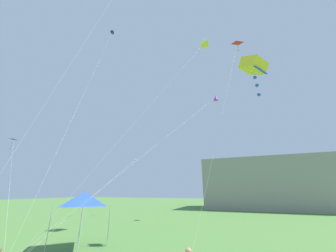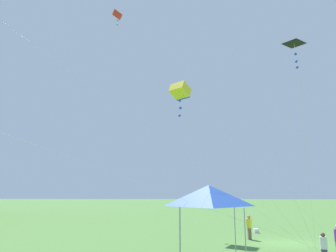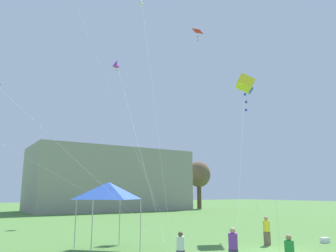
{
  "view_description": "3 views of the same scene",
  "coord_description": "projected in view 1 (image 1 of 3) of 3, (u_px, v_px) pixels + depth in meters",
  "views": [
    {
      "loc": [
        3.98,
        -6.12,
        3.84
      ],
      "look_at": [
        -3.09,
        11.77,
        10.58
      ],
      "focal_mm": 20.0,
      "sensor_mm": 36.0,
      "label": 1
    },
    {
      "loc": [
        -23.89,
        7.02,
        3.59
      ],
      "look_at": [
        -1.46,
        8.01,
        7.99
      ],
      "focal_mm": 35.0,
      "sensor_mm": 36.0,
      "label": 2
    },
    {
      "loc": [
        -15.15,
        -12.63,
        3.2
      ],
      "look_at": [
        -1.31,
        9.1,
        8.47
      ],
      "focal_mm": 35.0,
      "sensor_mm": 36.0,
      "label": 3
    }
  ],
  "objects": [
    {
      "name": "kite_white_box_7",
      "position": [
        204.0,
        43.0,
        29.89
      ],
      "size": [
        7.98,
        18.71,
        26.86
      ],
      "color": "silver",
      "rests_on": "ground"
    },
    {
      "name": "kite_black_delta_3",
      "position": [
        13.0,
        141.0,
        15.99
      ],
      "size": [
        8.43,
        3.58,
        8.19
      ],
      "color": "silver",
      "rests_on": "ground"
    },
    {
      "name": "kite_black_diamond_4",
      "position": [
        113.0,
        32.0,
        30.44
      ],
      "size": [
        7.19,
        12.98,
        29.04
      ],
      "color": "silver",
      "rests_on": "ground"
    },
    {
      "name": "kite_red_delta_2",
      "position": [
        237.0,
        43.0,
        21.99
      ],
      "size": [
        4.45,
        12.04,
        20.77
      ],
      "color": "silver",
      "rests_on": "ground"
    },
    {
      "name": "tree_near_right",
      "position": [
        268.0,
        182.0,
        42.56
      ],
      "size": [
        4.08,
        4.08,
        8.24
      ],
      "color": "brown",
      "rests_on": "ground"
    },
    {
      "name": "festival_tent",
      "position": [
        84.0,
        199.0,
        14.27
      ],
      "size": [
        3.14,
        3.14,
        3.83
      ],
      "color": "#B7B7BC",
      "rests_on": "ground"
    },
    {
      "name": "distant_building",
      "position": [
        268.0,
        184.0,
        44.42
      ],
      "size": [
        28.53,
        13.87,
        11.16
      ],
      "primitive_type": "cube",
      "color": "gray",
      "rests_on": "ground"
    },
    {
      "name": "kite_pink_delta_5",
      "position": [
        134.0,
        160.0,
        33.84
      ],
      "size": [
        9.71,
        26.31,
        9.71
      ],
      "color": "silver",
      "rests_on": "ground"
    },
    {
      "name": "kite_yellow_box_0",
      "position": [
        253.0,
        66.0,
        14.05
      ],
      "size": [
        11.87,
        10.29,
        13.52
      ],
      "color": "silver",
      "rests_on": "ground"
    },
    {
      "name": "kite_purple_diamond_1",
      "position": [
        216.0,
        98.0,
        33.95
      ],
      "size": [
        8.64,
        26.1,
        20.52
      ],
      "color": "silver",
      "rests_on": "ground"
    }
  ]
}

